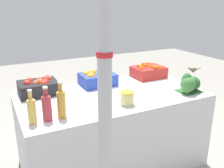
% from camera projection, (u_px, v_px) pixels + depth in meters
% --- Properties ---
extents(ground_plane, '(10.00, 10.00, 0.00)m').
position_uv_depth(ground_plane, '(112.00, 162.00, 2.63)').
color(ground_plane, gray).
extents(market_table, '(1.74, 0.94, 0.77)m').
position_uv_depth(market_table, '(112.00, 130.00, 2.51)').
color(market_table, silver).
rests_on(market_table, ground_plane).
extents(support_pole, '(0.10, 0.10, 2.43)m').
position_uv_depth(support_pole, '(105.00, 75.00, 1.42)').
color(support_pole, '#B7BABF').
rests_on(support_pole, ground_plane).
extents(apple_crate, '(0.35, 0.28, 0.16)m').
position_uv_depth(apple_crate, '(39.00, 86.00, 2.36)').
color(apple_crate, black).
rests_on(apple_crate, market_table).
extents(orange_crate, '(0.35, 0.28, 0.16)m').
position_uv_depth(orange_crate, '(97.00, 78.00, 2.62)').
color(orange_crate, '#2847B7').
rests_on(orange_crate, market_table).
extents(carrot_crate, '(0.35, 0.28, 0.16)m').
position_uv_depth(carrot_crate, '(149.00, 72.00, 2.89)').
color(carrot_crate, red).
rests_on(carrot_crate, market_table).
extents(broccoli_pile, '(0.25, 0.21, 0.20)m').
position_uv_depth(broccoli_pile, '(189.00, 84.00, 2.39)').
color(broccoli_pile, '#2D602D').
rests_on(broccoli_pile, market_table).
extents(juice_bottle_golden, '(0.06, 0.06, 0.26)m').
position_uv_depth(juice_bottle_golden, '(32.00, 110.00, 1.78)').
color(juice_bottle_golden, gold).
rests_on(juice_bottle_golden, market_table).
extents(juice_bottle_ruby, '(0.07, 0.07, 0.26)m').
position_uv_depth(juice_bottle_ruby, '(47.00, 106.00, 1.82)').
color(juice_bottle_ruby, '#B2333D').
rests_on(juice_bottle_ruby, market_table).
extents(juice_bottle_amber, '(0.07, 0.07, 0.29)m').
position_uv_depth(juice_bottle_amber, '(61.00, 103.00, 1.87)').
color(juice_bottle_amber, gold).
rests_on(juice_bottle_amber, market_table).
extents(pickle_jar, '(0.12, 0.12, 0.12)m').
position_uv_depth(pickle_jar, '(127.00, 98.00, 2.12)').
color(pickle_jar, '#D1CC75').
rests_on(pickle_jar, market_table).
extents(sparrow_bird, '(0.13, 0.05, 0.05)m').
position_uv_depth(sparrow_bird, '(193.00, 69.00, 2.37)').
color(sparrow_bird, '#4C3D2D').
rests_on(sparrow_bird, broccoli_pile).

